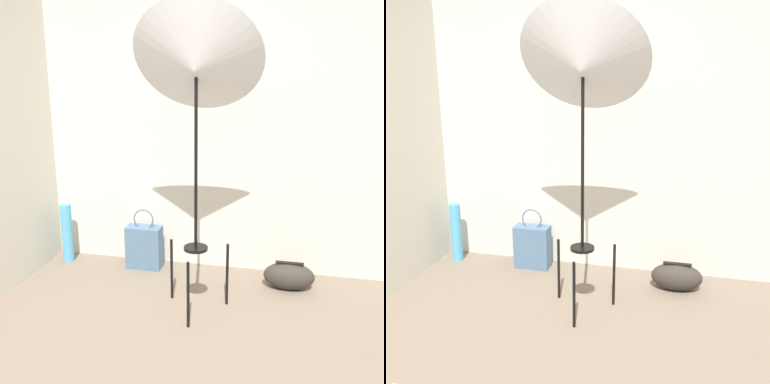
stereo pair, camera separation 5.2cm
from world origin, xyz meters
TOP-DOWN VIEW (x-y plane):
  - wall_back at (0.00, 2.41)m, footprint 8.00×0.05m
  - photo_umbrella at (-0.13, 1.64)m, footprint 0.83×0.61m
  - tote_bag at (-0.70, 2.23)m, footprint 0.29×0.15m
  - duffel_bag at (0.50, 2.10)m, footprint 0.39×0.21m
  - paper_roll at (-1.40, 2.21)m, footprint 0.09×0.09m

SIDE VIEW (x-z plane):
  - duffel_bag at x=0.50m, z-range 0.00..0.21m
  - tote_bag at x=-0.70m, z-range -0.07..0.45m
  - paper_roll at x=-1.40m, z-range 0.00..0.51m
  - wall_back at x=0.00m, z-range 0.00..2.60m
  - photo_umbrella at x=-0.13m, z-range 0.63..2.66m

